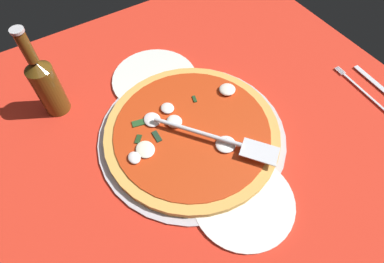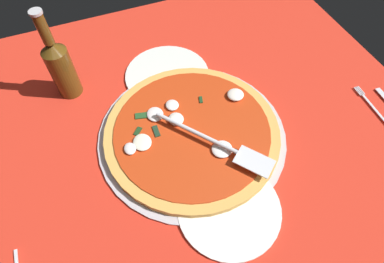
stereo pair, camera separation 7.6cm
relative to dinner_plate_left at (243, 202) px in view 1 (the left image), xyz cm
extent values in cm
cube|color=red|center=(17.93, -1.96, -1.00)|extent=(114.76, 114.76, 0.80)
cube|color=silver|center=(-17.38, -10.79, -0.55)|extent=(8.83, 8.83, 0.10)
cube|color=silver|center=(-8.55, -19.61, -0.55)|extent=(8.83, 8.83, 0.10)
cube|color=silver|center=(-8.55, -1.96, -0.55)|extent=(8.83, 8.83, 0.10)
cube|color=silver|center=(0.28, -28.44, -0.55)|extent=(8.83, 8.83, 0.10)
cube|color=silver|center=(0.28, -10.79, -0.55)|extent=(8.83, 8.83, 0.10)
cube|color=silver|center=(0.28, 6.87, -0.55)|extent=(8.83, 8.83, 0.10)
cube|color=silver|center=(9.11, -54.92, -0.55)|extent=(8.83, 8.83, 0.10)
cube|color=silver|center=(9.11, -37.27, -0.55)|extent=(8.83, 8.83, 0.10)
cube|color=silver|center=(9.11, -19.61, -0.55)|extent=(8.83, 8.83, 0.10)
cube|color=silver|center=(9.11, -1.96, -0.55)|extent=(8.83, 8.83, 0.10)
cube|color=silver|center=(9.11, 15.70, -0.55)|extent=(8.83, 8.83, 0.10)
cube|color=silver|center=(9.11, 33.35, -0.55)|extent=(8.83, 8.83, 0.10)
cube|color=silver|center=(17.93, -46.10, -0.55)|extent=(8.83, 8.83, 0.10)
cube|color=silver|center=(17.93, -28.44, -0.55)|extent=(8.83, 8.83, 0.10)
cube|color=silver|center=(17.93, -10.79, -0.55)|extent=(8.83, 8.83, 0.10)
cube|color=silver|center=(17.93, 6.87, -0.55)|extent=(8.83, 8.83, 0.10)
cube|color=silver|center=(17.93, 24.52, -0.55)|extent=(8.83, 8.83, 0.10)
cube|color=silver|center=(17.93, 42.18, -0.55)|extent=(8.83, 8.83, 0.10)
cube|color=silver|center=(26.76, -54.92, -0.55)|extent=(8.83, 8.83, 0.10)
cube|color=silver|center=(26.76, -37.27, -0.55)|extent=(8.83, 8.83, 0.10)
cube|color=silver|center=(26.76, -19.61, -0.55)|extent=(8.83, 8.83, 0.10)
cube|color=silver|center=(26.76, -1.96, -0.55)|extent=(8.83, 8.83, 0.10)
cube|color=silver|center=(26.76, 15.70, -0.55)|extent=(8.83, 8.83, 0.10)
cube|color=silver|center=(26.76, 33.35, -0.55)|extent=(8.83, 8.83, 0.10)
cube|color=silver|center=(35.59, -46.10, -0.55)|extent=(8.83, 8.83, 0.10)
cube|color=silver|center=(35.59, -28.44, -0.55)|extent=(8.83, 8.83, 0.10)
cube|color=silver|center=(35.59, -10.79, -0.55)|extent=(8.83, 8.83, 0.10)
cube|color=silver|center=(35.59, 6.87, -0.55)|extent=(8.83, 8.83, 0.10)
cube|color=silver|center=(35.59, 24.52, -0.55)|extent=(8.83, 8.83, 0.10)
cube|color=silver|center=(44.42, -54.92, -0.55)|extent=(8.83, 8.83, 0.10)
cube|color=silver|center=(44.42, -37.27, -0.55)|extent=(8.83, 8.83, 0.10)
cube|color=silver|center=(44.42, -19.61, -0.55)|extent=(8.83, 8.83, 0.10)
cube|color=silver|center=(44.42, -1.96, -0.55)|extent=(8.83, 8.83, 0.10)
cube|color=silver|center=(44.42, 15.70, -0.55)|extent=(8.83, 8.83, 0.10)
cube|color=silver|center=(44.42, 33.35, -0.55)|extent=(8.83, 8.83, 0.10)
cube|color=silver|center=(53.25, -46.10, -0.55)|extent=(8.83, 8.83, 0.10)
cube|color=silver|center=(53.25, -28.44, -0.55)|extent=(8.83, 8.83, 0.10)
cube|color=silver|center=(53.25, -10.79, -0.55)|extent=(8.83, 8.83, 0.10)
cube|color=silver|center=(53.25, 6.87, -0.55)|extent=(8.83, 8.83, 0.10)
cube|color=silver|center=(53.25, 24.52, -0.55)|extent=(8.83, 8.83, 0.10)
cube|color=silver|center=(62.07, -37.27, -0.55)|extent=(8.83, 8.83, 0.10)
cube|color=silver|center=(62.07, -19.61, -0.55)|extent=(8.83, 8.83, 0.10)
cube|color=silver|center=(62.07, -1.96, -0.55)|extent=(8.83, 8.83, 0.10)
cube|color=silver|center=(62.07, 15.70, -0.55)|extent=(8.83, 8.83, 0.10)
cube|color=silver|center=(62.07, 33.35, -0.55)|extent=(8.83, 8.83, 0.10)
cube|color=silver|center=(70.90, -10.79, -0.55)|extent=(8.83, 8.83, 0.10)
cube|color=silver|center=(70.90, 6.87, -0.55)|extent=(8.83, 8.83, 0.10)
cube|color=silver|center=(70.90, 24.52, -0.55)|extent=(8.83, 8.83, 0.10)
cylinder|color=#B8B2B9|center=(20.23, 0.17, -0.05)|extent=(45.03, 45.03, 0.89)
cylinder|color=white|center=(0.00, 0.00, 0.00)|extent=(21.63, 21.63, 1.00)
cylinder|color=silver|center=(41.41, -0.96, 0.00)|extent=(23.14, 23.14, 1.00)
cylinder|color=gold|center=(20.23, 0.17, 1.19)|extent=(41.73, 41.73, 1.60)
cylinder|color=#C03612|center=(20.23, 0.17, 2.14)|extent=(37.11, 37.11, 0.30)
ellipsoid|color=white|center=(24.00, 2.76, 2.96)|extent=(3.95, 3.63, 1.34)
ellipsoid|color=white|center=(23.83, 2.39, 2.83)|extent=(3.14, 2.73, 1.07)
ellipsoid|color=white|center=(28.52, 2.12, 2.83)|extent=(3.49, 3.25, 1.07)
ellipsoid|color=white|center=(20.22, 15.21, 2.77)|extent=(3.29, 2.67, 0.95)
ellipsoid|color=white|center=(20.87, 12.15, 2.73)|extent=(4.75, 4.19, 0.88)
ellipsoid|color=white|center=(27.44, 6.91, 2.74)|extent=(4.53, 3.97, 0.89)
ellipsoid|color=white|center=(25.60, -13.84, 2.98)|extent=(4.10, 4.24, 1.38)
ellipsoid|color=white|center=(12.37, -3.93, 2.79)|extent=(4.58, 4.73, 0.99)
cube|color=#244E24|center=(28.43, 9.88, 2.44)|extent=(2.47, 3.77, 0.30)
cube|color=#1B3E1E|center=(27.74, -5.28, 2.44)|extent=(2.21, 1.36, 0.30)
cube|color=#1D3B1B|center=(24.37, 12.21, 2.44)|extent=(2.53, 2.48, 0.30)
cube|color=#1D3723|center=(22.78, 8.19, 2.44)|extent=(3.22, 1.34, 0.30)
cube|color=silver|center=(6.37, -8.68, 3.82)|extent=(9.45, 8.88, 0.30)
cylinder|color=silver|center=(17.89, 0.27, 4.17)|extent=(17.20, 13.69, 1.00)
cube|color=white|center=(5.41, -48.28, -0.20)|extent=(18.09, 12.41, 0.60)
cube|color=silver|center=(5.58, -45.73, 0.23)|extent=(18.88, 1.79, 0.25)
cube|color=silver|center=(16.45, -47.08, 0.23)|extent=(3.01, 0.41, 0.25)
cube|color=silver|center=(16.48, -46.64, 0.23)|extent=(3.01, 0.41, 0.25)
cube|color=silver|center=(16.51, -46.20, 0.23)|extent=(3.01, 0.41, 0.25)
cube|color=silver|center=(16.53, -45.76, 0.23)|extent=(3.01, 0.41, 0.25)
cube|color=silver|center=(8.30, -51.01, 0.23)|extent=(14.32, 2.30, 0.25)
cylinder|color=#533811|center=(45.61, 24.73, 6.48)|extent=(6.05, 6.05, 13.96)
cone|color=#533811|center=(45.61, 24.73, 14.72)|extent=(6.05, 6.05, 2.52)
cylinder|color=#533811|center=(45.61, 24.73, 19.77)|extent=(2.49, 2.49, 7.59)
cylinder|color=#B7B7BC|center=(45.61, 24.73, 23.87)|extent=(2.86, 2.86, 0.60)
camera|label=1|loc=(-16.27, 23.01, 63.59)|focal=29.73mm
camera|label=2|loc=(-19.70, 16.28, 63.59)|focal=29.73mm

